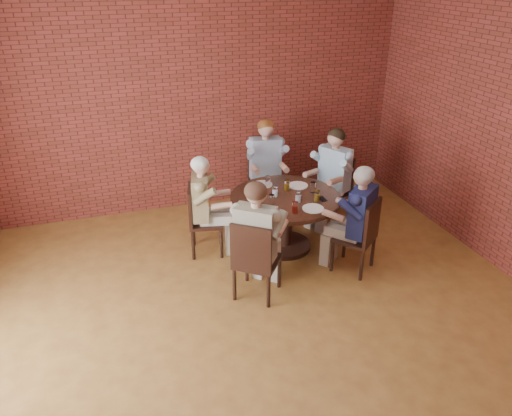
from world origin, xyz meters
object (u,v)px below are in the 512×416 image
object	(u,v)px
chair_b	(265,177)
diner_a	(332,178)
diner_b	(266,168)
diner_e	(356,220)
dining_table	(285,212)
diner_d	(257,240)
chair_a	(335,187)
diner_c	(206,206)
chair_d	(254,258)
chair_c	(200,217)
smartphone	(322,199)
chair_e	(362,234)

from	to	relation	value
chair_b	diner_a	bearing A→B (deg)	-36.84
diner_b	diner_e	distance (m)	1.89
dining_table	diner_d	size ratio (longest dim) A/B	1.00
chair_a	diner_c	bearing A→B (deg)	-109.64
chair_a	chair_d	world-z (taller)	chair_d
chair_b	diner_c	world-z (taller)	diner_c
diner_e	chair_c	bearing A→B (deg)	-69.68
diner_c	diner_d	xyz separation A→B (m)	(0.33, -1.08, 0.04)
diner_d	diner_e	world-z (taller)	diner_d
dining_table	chair_b	world-z (taller)	chair_b
chair_b	diner_e	distance (m)	1.99
chair_d	diner_a	bearing A→B (deg)	-100.93
chair_a	diner_e	bearing A→B (deg)	-44.34
chair_b	diner_e	world-z (taller)	diner_e
smartphone	dining_table	bearing A→B (deg)	151.21
chair_b	chair_c	world-z (taller)	chair_b
dining_table	chair_b	bearing A→B (deg)	83.68
diner_a	diner_b	size ratio (longest dim) A/B	0.98
dining_table	diner_c	world-z (taller)	diner_c
diner_a	diner_b	world-z (taller)	diner_b
chair_e	chair_a	bearing A→B (deg)	-142.39
chair_b	chair_c	bearing A→B (deg)	-135.30
chair_b	chair_d	distance (m)	2.30
diner_a	chair_c	bearing A→B (deg)	-111.43
dining_table	diner_e	distance (m)	0.97
chair_c	diner_e	world-z (taller)	diner_e
chair_d	chair_b	bearing A→B (deg)	-74.36
chair_b	chair_d	xyz separation A→B (m)	(-0.85, -2.13, -0.00)
dining_table	diner_c	size ratio (longest dim) A/B	1.07
diner_c	diner_d	world-z (taller)	diner_d
chair_a	diner_c	world-z (taller)	diner_c
chair_c	diner_c	xyz separation A→B (m)	(0.08, -0.02, 0.15)
chair_c	diner_d	bearing A→B (deg)	-147.27
chair_d	smartphone	distance (m)	1.36
chair_b	diner_c	bearing A→B (deg)	-132.83
diner_d	chair_e	distance (m)	1.35
chair_d	diner_e	world-z (taller)	diner_e
diner_a	chair_c	distance (m)	1.98
dining_table	chair_e	distance (m)	1.05
dining_table	diner_b	xyz separation A→B (m)	(0.12, 1.09, 0.18)
dining_table	diner_b	world-z (taller)	diner_b
diner_b	diner_c	xyz separation A→B (m)	(-1.12, -0.88, -0.05)
chair_c	chair_d	bearing A→B (deg)	-151.02
chair_e	smartphone	xyz separation A→B (m)	(-0.26, 0.58, 0.24)
diner_a	chair_e	distance (m)	1.32
dining_table	chair_d	xyz separation A→B (m)	(-0.72, -0.94, -0.00)
diner_e	chair_d	bearing A→B (deg)	-30.98
chair_c	diner_d	size ratio (longest dim) A/B	0.66
diner_c	diner_e	world-z (taller)	diner_e
diner_e	diner_a	bearing A→B (deg)	-142.39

